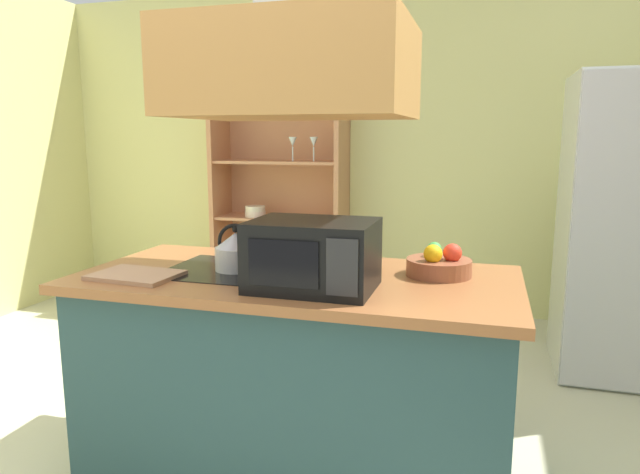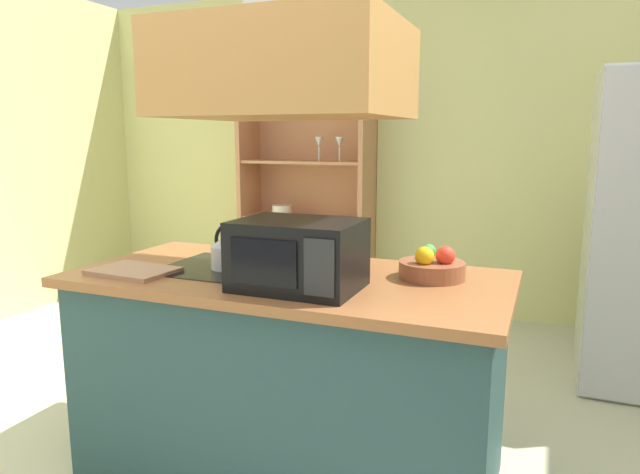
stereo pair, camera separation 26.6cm
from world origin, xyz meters
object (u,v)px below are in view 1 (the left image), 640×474
at_px(kettle, 236,251).
at_px(microwave, 313,255).
at_px(cutting_board, 136,275).
at_px(fruit_bowl, 439,265).
at_px(dish_cabinet, 281,208).

xyz_separation_m(kettle, microwave, (0.40, -0.19, 0.04)).
height_order(cutting_board, microwave, microwave).
xyz_separation_m(cutting_board, fruit_bowl, (1.18, 0.38, 0.04)).
distance_m(kettle, fruit_bowl, 0.86).
bearing_deg(dish_cabinet, kettle, -74.03).
height_order(dish_cabinet, kettle, dish_cabinet).
xyz_separation_m(dish_cabinet, microwave, (1.10, -2.62, 0.18)).
height_order(dish_cabinet, fruit_bowl, dish_cabinet).
distance_m(kettle, microwave, 0.45).
bearing_deg(microwave, kettle, 154.85).
bearing_deg(kettle, microwave, -25.15).
height_order(dish_cabinet, cutting_board, dish_cabinet).
height_order(cutting_board, fruit_bowl, fruit_bowl).
bearing_deg(microwave, fruit_bowl, 37.75).
height_order(microwave, fruit_bowl, microwave).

